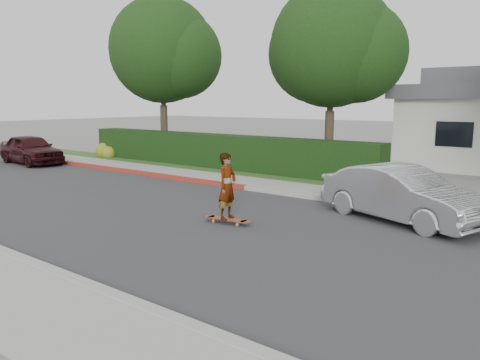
{
  "coord_description": "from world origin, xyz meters",
  "views": [
    {
      "loc": [
        10.11,
        -8.09,
        2.91
      ],
      "look_at": [
        3.24,
        0.86,
        1.0
      ],
      "focal_mm": 35.0,
      "sensor_mm": 36.0,
      "label": 1
    }
  ],
  "objects_px": {
    "skateboarder": "(227,186)",
    "car_maroon": "(31,149)",
    "car_silver": "(401,194)",
    "skateboard": "(227,219)"
  },
  "relations": [
    {
      "from": "car_silver",
      "to": "car_maroon",
      "type": "height_order",
      "value": "car_maroon"
    },
    {
      "from": "car_silver",
      "to": "car_maroon",
      "type": "xyz_separation_m",
      "value": [
        -17.34,
        0.09,
        0.01
      ]
    },
    {
      "from": "car_maroon",
      "to": "car_silver",
      "type": "bearing_deg",
      "value": -85.46
    },
    {
      "from": "car_maroon",
      "to": "skateboard",
      "type": "bearing_deg",
      "value": -96.58
    },
    {
      "from": "skateboarder",
      "to": "car_maroon",
      "type": "bearing_deg",
      "value": 74.93
    },
    {
      "from": "skateboarder",
      "to": "car_silver",
      "type": "distance_m",
      "value": 4.23
    },
    {
      "from": "skateboard",
      "to": "car_silver",
      "type": "xyz_separation_m",
      "value": [
        3.19,
        2.77,
        0.57
      ]
    },
    {
      "from": "skateboard",
      "to": "skateboarder",
      "type": "xyz_separation_m",
      "value": [
        -0.0,
        -0.0,
        0.81
      ]
    },
    {
      "from": "skateboard",
      "to": "car_silver",
      "type": "bearing_deg",
      "value": 33.21
    },
    {
      "from": "skateboarder",
      "to": "car_maroon",
      "type": "relative_size",
      "value": 0.39
    }
  ]
}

